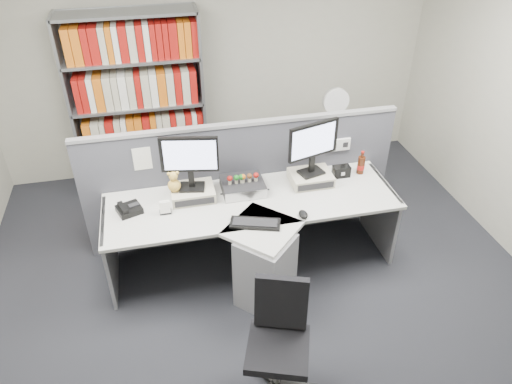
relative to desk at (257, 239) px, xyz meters
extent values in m
plane|color=#26272C|center=(0.00, -0.60, -0.46)|extent=(5.50, 5.50, 0.00)
cube|color=#AEAC9B|center=(0.00, 2.15, 0.89)|extent=(5.00, 0.04, 2.70)
cube|color=#4B4C55|center=(0.00, 0.65, 0.17)|extent=(3.00, 0.05, 1.25)
cube|color=#A7A8AD|center=(0.00, 0.65, 0.80)|extent=(3.00, 0.07, 0.03)
cube|color=white|center=(0.95, 0.62, 0.49)|extent=(0.22, 0.04, 0.12)
cube|color=white|center=(-0.90, 0.63, 0.59)|extent=(0.16, 0.00, 0.22)
cube|color=white|center=(-0.50, 0.63, 0.59)|extent=(0.16, 0.00, 0.22)
cube|color=white|center=(0.70, 0.63, 0.59)|extent=(0.16, 0.00, 0.22)
cube|color=beige|center=(0.00, 0.22, 0.25)|extent=(2.60, 0.80, 0.03)
cube|color=beige|center=(0.00, -0.18, 0.25)|extent=(0.74, 0.74, 0.03)
cube|color=gray|center=(0.00, -0.30, -0.11)|extent=(0.57, 0.57, 0.69)
cube|color=gray|center=(-1.28, 0.22, -0.10)|extent=(0.03, 0.70, 0.72)
cube|color=gray|center=(1.28, 0.22, -0.10)|extent=(0.03, 0.70, 0.72)
cube|color=gray|center=(0.00, 0.58, -0.11)|extent=(2.50, 0.02, 0.45)
cube|color=#BFB89E|center=(-0.50, 0.38, 0.31)|extent=(0.38, 0.30, 0.10)
cube|color=black|center=(-0.50, 0.23, 0.31)|extent=(0.34, 0.01, 0.06)
cube|color=#BFB89E|center=(0.60, 0.38, 0.31)|extent=(0.38, 0.30, 0.10)
cube|color=black|center=(0.60, 0.23, 0.31)|extent=(0.34, 0.01, 0.06)
cube|color=black|center=(-0.50, 0.38, 0.37)|extent=(0.24, 0.20, 0.02)
cube|color=black|center=(-0.50, 0.38, 0.46)|extent=(0.05, 0.04, 0.18)
cube|color=black|center=(-0.50, 0.38, 0.70)|extent=(0.49, 0.13, 0.33)
cube|color=#BFC9F8|center=(-0.50, 0.37, 0.70)|extent=(0.44, 0.09, 0.28)
cube|color=black|center=(0.60, 0.38, 0.37)|extent=(0.26, 0.22, 0.02)
cube|color=black|center=(0.60, 0.38, 0.46)|extent=(0.06, 0.04, 0.18)
cube|color=black|center=(0.60, 0.38, 0.71)|extent=(0.49, 0.18, 0.33)
cube|color=#BFC9F8|center=(0.59, 0.37, 0.71)|extent=(0.43, 0.13, 0.28)
cube|color=black|center=(-0.05, 0.39, 0.31)|extent=(0.38, 0.33, 0.10)
cube|color=silver|center=(-0.05, 0.22, 0.31)|extent=(0.38, 0.01, 0.09)
cylinder|color=#BFB89E|center=(-0.17, 0.37, 0.38)|extent=(0.03, 0.03, 0.03)
sphere|color=#A5140F|center=(-0.17, 0.37, 0.42)|extent=(0.05, 0.05, 0.05)
cylinder|color=#BFB89E|center=(-0.11, 0.37, 0.38)|extent=(0.03, 0.03, 0.03)
sphere|color=#19721E|center=(-0.11, 0.37, 0.42)|extent=(0.05, 0.05, 0.05)
cylinder|color=#BFB89E|center=(-0.05, 0.37, 0.38)|extent=(0.03, 0.03, 0.03)
sphere|color=orange|center=(-0.05, 0.37, 0.42)|extent=(0.05, 0.05, 0.05)
cylinder|color=#BFB89E|center=(0.01, 0.37, 0.38)|extent=(0.03, 0.03, 0.03)
sphere|color=#593319|center=(0.01, 0.37, 0.42)|extent=(0.05, 0.05, 0.05)
cylinder|color=#BFB89E|center=(0.07, 0.37, 0.38)|extent=(0.03, 0.03, 0.03)
sphere|color=#A5140F|center=(0.07, 0.37, 0.42)|extent=(0.05, 0.05, 0.05)
cylinder|color=#BFB89E|center=(-0.06, 0.37, 0.38)|extent=(0.03, 0.03, 0.03)
sphere|color=#19721E|center=(-0.06, 0.37, 0.42)|extent=(0.05, 0.05, 0.05)
cube|color=black|center=(-0.05, -0.12, 0.28)|extent=(0.44, 0.28, 0.02)
cube|color=black|center=(-0.05, -0.12, 0.29)|extent=(0.38, 0.22, 0.01)
ellipsoid|color=black|center=(0.37, -0.11, 0.29)|extent=(0.07, 0.12, 0.04)
cube|color=black|center=(-1.06, 0.29, 0.29)|extent=(0.24, 0.23, 0.05)
cube|color=black|center=(-1.11, 0.27, 0.33)|extent=(0.09, 0.16, 0.03)
cube|color=black|center=(-1.02, 0.30, 0.32)|extent=(0.10, 0.08, 0.01)
cube|color=black|center=(-0.76, 0.20, 0.27)|extent=(0.10, 0.06, 0.02)
cube|color=white|center=(-0.76, 0.18, 0.33)|extent=(0.09, 0.04, 0.10)
cube|color=white|center=(-0.76, 0.22, 0.33)|extent=(0.09, 0.04, 0.10)
sphere|color=gold|center=(-0.66, 0.37, 0.42)|extent=(0.11, 0.11, 0.11)
sphere|color=gold|center=(-0.66, 0.37, 0.52)|extent=(0.08, 0.08, 0.08)
sphere|color=gold|center=(-0.69, 0.37, 0.54)|extent=(0.03, 0.03, 0.03)
sphere|color=gold|center=(-0.62, 0.37, 0.54)|extent=(0.03, 0.03, 0.03)
cube|color=black|center=(0.91, 0.42, 0.32)|extent=(0.16, 0.09, 0.11)
cylinder|color=#3F190A|center=(1.11, 0.43, 0.35)|extent=(0.07, 0.07, 0.17)
cylinder|color=#A5140F|center=(1.11, 0.43, 0.33)|extent=(0.07, 0.07, 0.05)
cylinder|color=#3F190A|center=(1.11, 0.43, 0.46)|extent=(0.03, 0.03, 0.05)
cylinder|color=#A5140F|center=(1.11, 0.43, 0.49)|extent=(0.03, 0.03, 0.01)
cube|color=gray|center=(-1.59, 1.85, 0.54)|extent=(0.03, 0.40, 2.00)
cube|color=gray|center=(-0.21, 1.85, 0.54)|extent=(0.03, 0.40, 2.00)
cube|color=gray|center=(-0.90, 2.04, 0.54)|extent=(1.40, 0.02, 2.00)
cube|color=gray|center=(-0.90, 1.85, -0.44)|extent=(1.38, 0.40, 0.03)
cube|color=gray|center=(-0.90, 1.85, 0.06)|extent=(1.38, 0.40, 0.03)
cube|color=gray|center=(-0.90, 1.85, 0.56)|extent=(1.38, 0.40, 0.03)
cube|color=gray|center=(-0.90, 1.85, 1.06)|extent=(1.38, 0.40, 0.03)
cube|color=gray|center=(-0.90, 1.85, 1.52)|extent=(1.38, 0.40, 0.03)
cube|color=#A5140F|center=(-0.90, 1.82, -0.24)|extent=(1.24, 0.28, 0.36)
cube|color=orange|center=(-0.90, 1.82, 0.26)|extent=(1.24, 0.28, 0.36)
cube|color=#BFB89E|center=(-0.90, 1.82, 0.76)|extent=(1.24, 0.28, 0.36)
cube|color=white|center=(-0.90, 1.82, 1.26)|extent=(1.24, 0.28, 0.36)
cube|color=gray|center=(1.20, 1.40, -0.11)|extent=(0.45, 0.60, 0.70)
cube|color=black|center=(1.20, 1.10, 0.06)|extent=(0.40, 0.02, 0.28)
cube|color=black|center=(1.20, 1.10, -0.26)|extent=(0.40, 0.02, 0.28)
cylinder|color=white|center=(1.20, 1.40, 0.26)|extent=(0.17, 0.17, 0.03)
cylinder|color=white|center=(1.20, 1.40, 0.36)|extent=(0.03, 0.03, 0.17)
cylinder|color=white|center=(1.20, 1.38, 0.59)|extent=(0.29, 0.05, 0.29)
cylinder|color=silver|center=(1.20, 1.41, 0.59)|extent=(0.29, 0.04, 0.29)
cylinder|color=silver|center=(-0.12, -1.15, -0.23)|extent=(0.05, 0.05, 0.37)
cube|color=black|center=(-0.12, -1.15, -0.02)|extent=(0.54, 0.54, 0.06)
cube|color=black|center=(-0.06, -0.97, 0.23)|extent=(0.38, 0.22, 0.43)
cube|color=black|center=(-0.02, -1.02, -0.41)|extent=(0.21, 0.25, 0.04)
cylinder|color=black|center=(0.05, -0.93, -0.43)|extent=(0.05, 0.05, 0.03)
cube|color=black|center=(-0.21, -1.01, -0.41)|extent=(0.19, 0.25, 0.04)
cylinder|color=black|center=(-0.28, -0.92, -0.43)|extent=(0.05, 0.05, 0.03)
camera|label=1|loc=(-0.74, -3.17, 2.74)|focal=33.81mm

